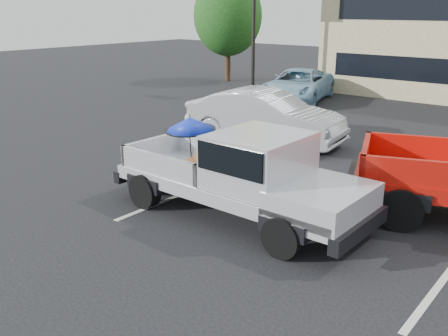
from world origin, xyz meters
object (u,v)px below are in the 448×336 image
(blue_suv, at_px, (298,85))
(tree_left, at_px, (228,16))
(silver_pickup, at_px, (249,172))
(silver_sedan, at_px, (265,117))

(blue_suv, bearing_deg, tree_left, 140.37)
(silver_pickup, height_order, blue_suv, silver_pickup)
(silver_pickup, bearing_deg, blue_suv, 117.73)
(silver_sedan, height_order, blue_suv, silver_sedan)
(tree_left, bearing_deg, silver_sedan, -46.55)
(tree_left, relative_size, silver_sedan, 1.17)
(tree_left, height_order, blue_suv, tree_left)
(tree_left, distance_m, silver_sedan, 14.51)
(silver_sedan, bearing_deg, silver_pickup, -154.98)
(silver_sedan, xyz_separation_m, blue_suv, (-3.07, 7.17, -0.11))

